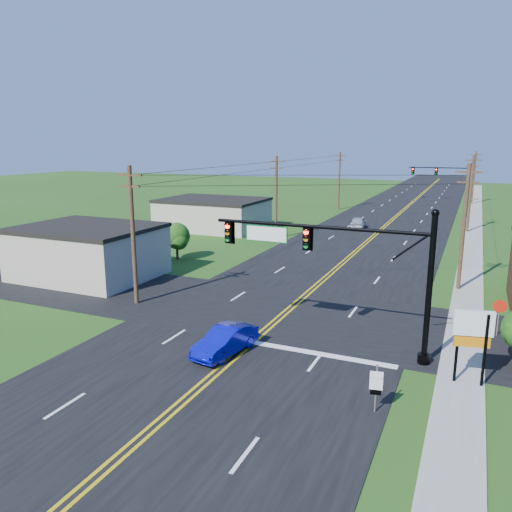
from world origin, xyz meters
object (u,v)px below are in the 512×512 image
at_px(blue_car, 225,341).
at_px(route_sign, 376,385).
at_px(stop_sign, 499,310).
at_px(signal_mast_far, 441,176).
at_px(signal_mast_main, 336,259).

relative_size(blue_car, route_sign, 2.00).
bearing_deg(stop_sign, signal_mast_far, 90.86).
distance_m(route_sign, stop_sign, 11.68).
bearing_deg(route_sign, blue_car, 152.16).
bearing_deg(blue_car, signal_mast_main, 39.91).
relative_size(blue_car, stop_sign, 1.93).
xyz_separation_m(signal_mast_main, stop_sign, (7.78, 5.29, -3.23)).
xyz_separation_m(signal_mast_main, route_sign, (3.16, -5.44, -3.56)).
distance_m(blue_car, route_sign, 8.37).
xyz_separation_m(signal_mast_main, blue_car, (-4.78, -2.83, -4.08)).
bearing_deg(signal_mast_far, signal_mast_main, -90.08).
bearing_deg(signal_mast_main, route_sign, -59.82).
bearing_deg(stop_sign, signal_mast_main, -151.48).
xyz_separation_m(signal_mast_far, route_sign, (3.06, -77.44, -3.36)).
height_order(signal_mast_main, signal_mast_far, same).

